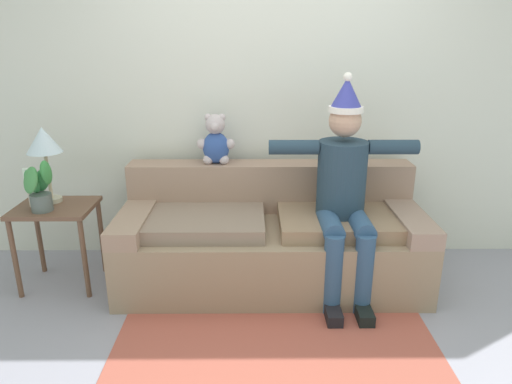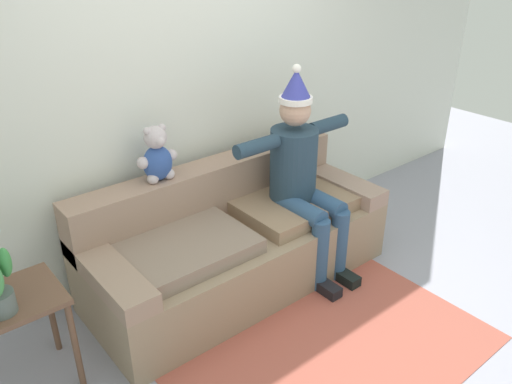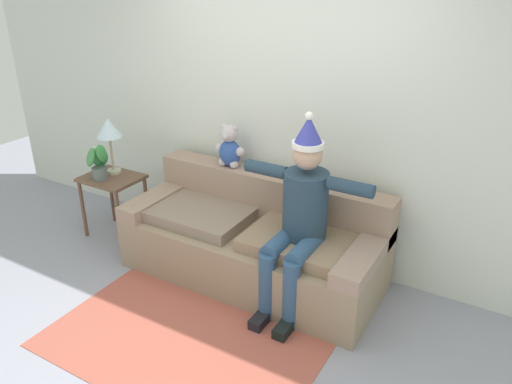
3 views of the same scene
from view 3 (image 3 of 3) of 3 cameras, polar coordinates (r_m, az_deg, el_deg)
The scene contains 10 objects.
ground_plane at distance 3.77m, azimuth -8.44°, elevation -16.56°, with size 10.00×10.00×0.00m, color #9393A3.
back_wall at distance 4.29m, azimuth 3.44°, elevation 9.51°, with size 7.00×0.10×2.70m, color silver.
couch at distance 4.26m, azimuth -0.19°, elevation -5.54°, with size 2.17×0.90×0.83m.
person_seated at distance 3.71m, azimuth 4.98°, elevation -2.50°, with size 1.02×0.77×1.53m.
teddy_bear at distance 4.39m, azimuth -3.02°, elevation 5.06°, with size 0.29×0.17×0.38m.
side_table at distance 5.00m, azimuth -16.01°, elevation 0.55°, with size 0.54×0.44×0.62m.
table_lamp at distance 4.91m, azimuth -16.42°, elevation 6.73°, with size 0.24×0.24×0.54m.
potted_plant at distance 4.87m, azimuth -17.49°, elevation 3.23°, with size 0.20×0.26×0.37m.
candle_tall at distance 4.99m, azimuth -17.77°, elevation 3.84°, with size 0.04×0.04×0.28m.
area_rug at distance 3.75m, azimuth -8.71°, elevation -16.74°, with size 1.93×1.16×0.01m, color #AC5445.
Camera 3 is at (1.88, -2.15, 2.46)m, focal length 35.14 mm.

